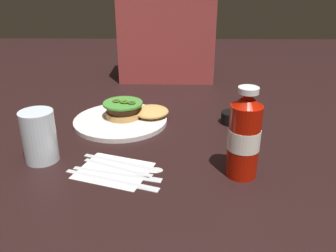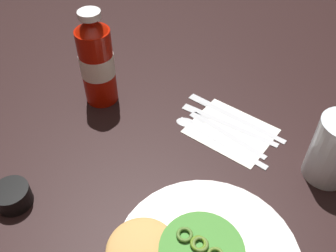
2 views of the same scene
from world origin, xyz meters
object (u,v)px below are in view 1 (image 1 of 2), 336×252
at_px(ketchup_bottle, 244,136).
at_px(steak_knife, 117,180).
at_px(burger_sandwich, 134,110).
at_px(fork_utensil, 123,168).
at_px(butter_knife, 122,173).
at_px(diner_person, 167,26).
at_px(spoon_utensil, 133,164).
at_px(dinner_plate, 121,121).
at_px(water_glass, 39,136).
at_px(napkin, 114,170).
at_px(condiment_cup, 231,118).

xyz_separation_m(ketchup_bottle, steak_knife, (-0.27, -0.04, -0.09)).
height_order(burger_sandwich, fork_utensil, burger_sandwich).
xyz_separation_m(butter_knife, diner_person, (0.08, 0.76, 0.21)).
bearing_deg(diner_person, spoon_utensil, -94.99).
xyz_separation_m(dinner_plate, steak_knife, (0.04, -0.32, -0.00)).
distance_m(water_glass, spoon_utensil, 0.23).
xyz_separation_m(steak_knife, fork_utensil, (0.01, 0.05, -0.00)).
height_order(burger_sandwich, napkin, burger_sandwich).
xyz_separation_m(ketchup_bottle, water_glass, (-0.46, 0.06, -0.03)).
bearing_deg(condiment_cup, spoon_utensil, -136.09).
bearing_deg(fork_utensil, ketchup_bottle, -2.97).
bearing_deg(fork_utensil, dinner_plate, 99.14).
height_order(ketchup_bottle, water_glass, ketchup_bottle).
distance_m(water_glass, diner_person, 0.77).
xyz_separation_m(water_glass, napkin, (0.18, -0.05, -0.06)).
bearing_deg(water_glass, diner_person, 68.05).
bearing_deg(fork_utensil, spoon_utensil, 45.89).
bearing_deg(spoon_utensil, napkin, -148.76).
bearing_deg(diner_person, burger_sandwich, -101.00).
relative_size(condiment_cup, spoon_utensil, 0.31).
bearing_deg(water_glass, condiment_cup, 25.49).
bearing_deg(water_glass, butter_knife, -18.42).
distance_m(napkin, diner_person, 0.78).
xyz_separation_m(napkin, steak_knife, (0.01, -0.04, 0.00)).
bearing_deg(dinner_plate, diner_person, 75.09).
bearing_deg(ketchup_bottle, burger_sandwich, 131.70).
relative_size(condiment_cup, steak_knife, 0.28).
bearing_deg(fork_utensil, water_glass, 167.48).
relative_size(dinner_plate, napkin, 1.76).
height_order(burger_sandwich, water_glass, water_glass).
relative_size(ketchup_bottle, spoon_utensil, 1.04).
xyz_separation_m(dinner_plate, napkin, (0.02, -0.27, -0.01)).
distance_m(dinner_plate, fork_utensil, 0.27).
distance_m(burger_sandwich, napkin, 0.29).
height_order(ketchup_bottle, butter_knife, ketchup_bottle).
height_order(dinner_plate, ketchup_bottle, ketchup_bottle).
distance_m(dinner_plate, spoon_utensil, 0.26).
relative_size(water_glass, napkin, 0.80).
height_order(dinner_plate, steak_knife, dinner_plate).
relative_size(dinner_plate, butter_knife, 1.33).
relative_size(burger_sandwich, butter_knife, 0.94).
xyz_separation_m(condiment_cup, butter_knife, (-0.28, -0.30, -0.01)).
distance_m(steak_knife, fork_utensil, 0.05).
distance_m(water_glass, napkin, 0.19).
relative_size(butter_knife, fork_utensil, 1.22).
distance_m(dinner_plate, burger_sandwich, 0.05).
xyz_separation_m(water_glass, steak_knife, (0.19, -0.09, -0.06)).
bearing_deg(steak_knife, spoon_utensil, 69.09).
bearing_deg(ketchup_bottle, condiment_cup, 86.14).
height_order(water_glass, spoon_utensil, water_glass).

